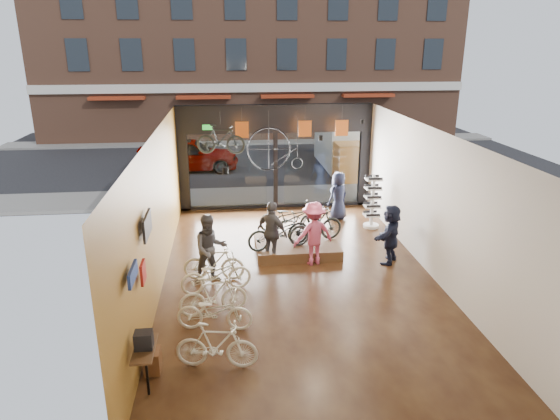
{
  "coord_description": "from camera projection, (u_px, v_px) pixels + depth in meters",
  "views": [
    {
      "loc": [
        -1.77,
        -11.73,
        5.84
      ],
      "look_at": [
        -0.34,
        1.4,
        1.41
      ],
      "focal_mm": 32.0,
      "sensor_mm": 36.0,
      "label": 1
    }
  ],
  "objects": [
    {
      "name": "street_road",
      "position": [
        259.0,
        156.0,
        27.24
      ],
      "size": [
        30.0,
        18.0,
        0.02
      ],
      "primitive_type": "cube",
      "color": "black",
      "rests_on": "ground"
    },
    {
      "name": "sidewalk_near",
      "position": [
        273.0,
        196.0,
        19.86
      ],
      "size": [
        30.0,
        2.4,
        0.12
      ],
      "primitive_type": "cube",
      "color": "slate",
      "rests_on": "ground"
    },
    {
      "name": "customer_1",
      "position": [
        210.0,
        249.0,
        12.62
      ],
      "size": [
        1.02,
        0.89,
        1.8
      ],
      "primitive_type": "imported",
      "rotation": [
        0.0,
        0.0,
        0.27
      ],
      "color": "#3F3F44",
      "rests_on": "ground_plane"
    },
    {
      "name": "wall_back",
      "position": [
        363.0,
        347.0,
        6.82
      ],
      "size": [
        7.0,
        0.04,
        3.8
      ],
      "primitive_type": "cube",
      "color": "beige",
      "rests_on": "ground"
    },
    {
      "name": "floor_bike_4",
      "position": [
        216.0,
        274.0,
        12.22
      ],
      "size": [
        1.84,
        0.96,
        0.92
      ],
      "primitive_type": "imported",
      "rotation": [
        0.0,
        0.0,
        1.78
      ],
      "color": "beige",
      "rests_on": "ground_plane"
    },
    {
      "name": "wall_merch",
      "position": [
        143.0,
        307.0,
        9.04
      ],
      "size": [
        0.4,
        2.4,
        2.6
      ],
      "primitive_type": null,
      "color": "navy",
      "rests_on": "wall_left"
    },
    {
      "name": "jersey_right",
      "position": [
        342.0,
        128.0,
        17.26
      ],
      "size": [
        0.45,
        0.03,
        0.55
      ],
      "primitive_type": "cube",
      "color": "#CC5919",
      "rests_on": "ceiling"
    },
    {
      "name": "ground_plane",
      "position": [
        298.0,
        278.0,
        13.1
      ],
      "size": [
        7.0,
        12.0,
        0.04
      ],
      "primitive_type": "cube",
      "color": "black",
      "rests_on": "ground"
    },
    {
      "name": "customer_2",
      "position": [
        272.0,
        232.0,
        13.79
      ],
      "size": [
        1.03,
        1.03,
        1.76
      ],
      "primitive_type": "imported",
      "rotation": [
        0.0,
        0.0,
        2.36
      ],
      "color": "#3F3F44",
      "rests_on": "ground_plane"
    },
    {
      "name": "exit_sign",
      "position": [
        207.0,
        127.0,
        17.42
      ],
      "size": [
        0.35,
        0.06,
        0.18
      ],
      "primitive_type": "cube",
      "color": "#198C26",
      "rests_on": "storefront"
    },
    {
      "name": "floor_bike_2",
      "position": [
        215.0,
        311.0,
        10.6
      ],
      "size": [
        1.68,
        0.8,
        0.85
      ],
      "primitive_type": "imported",
      "rotation": [
        0.0,
        0.0,
        1.42
      ],
      "color": "beige",
      "rests_on": "ground_plane"
    },
    {
      "name": "box_truck",
      "position": [
        348.0,
        146.0,
        23.48
      ],
      "size": [
        2.11,
        6.33,
        2.49
      ],
      "primitive_type": null,
      "color": "silver",
      "rests_on": "street_road"
    },
    {
      "name": "street_car",
      "position": [
        188.0,
        154.0,
        23.78
      ],
      "size": [
        4.72,
        1.9,
        1.61
      ],
      "primitive_type": "imported",
      "rotation": [
        0.0,
        0.0,
        1.57
      ],
      "color": "gray",
      "rests_on": "street_road"
    },
    {
      "name": "customer_3",
      "position": [
        314.0,
        233.0,
        13.65
      ],
      "size": [
        1.3,
        0.97,
        1.79
      ],
      "primitive_type": "imported",
      "rotation": [
        0.0,
        0.0,
        3.44
      ],
      "color": "#CC4C72",
      "rests_on": "ground_plane"
    },
    {
      "name": "storefront",
      "position": [
        275.0,
        157.0,
        18.15
      ],
      "size": [
        7.0,
        0.26,
        3.8
      ],
      "primitive_type": null,
      "color": "black",
      "rests_on": "ground"
    },
    {
      "name": "opposite_building",
      "position": [
        250.0,
        24.0,
        31.13
      ],
      "size": [
        26.0,
        5.0,
        14.0
      ],
      "primitive_type": "cube",
      "color": "brown",
      "rests_on": "ground"
    },
    {
      "name": "display_platform",
      "position": [
        297.0,
        246.0,
        14.7
      ],
      "size": [
        2.4,
        1.8,
        0.3
      ],
      "primitive_type": "cube",
      "color": "#45331A",
      "rests_on": "ground_plane"
    },
    {
      "name": "jersey_mid",
      "position": [
        305.0,
        129.0,
        17.12
      ],
      "size": [
        0.45,
        0.03,
        0.55
      ],
      "primitive_type": "cube",
      "color": "#CC5919",
      "rests_on": "ceiling"
    },
    {
      "name": "wall_left",
      "position": [
        156.0,
        214.0,
        12.13
      ],
      "size": [
        0.04,
        12.0,
        3.8
      ],
      "primitive_type": "cube",
      "color": "olive",
      "rests_on": "ground"
    },
    {
      "name": "customer_5",
      "position": [
        391.0,
        234.0,
        13.75
      ],
      "size": [
        1.3,
        1.57,
        1.68
      ],
      "primitive_type": "imported",
      "rotation": [
        0.0,
        0.0,
        4.1
      ],
      "color": "#161C33",
      "rests_on": "ground_plane"
    },
    {
      "name": "customer_4",
      "position": [
        338.0,
        196.0,
        17.14
      ],
      "size": [
        0.99,
        0.91,
        1.69
      ],
      "primitive_type": "imported",
      "rotation": [
        0.0,
        0.0,
        3.73
      ],
      "color": "#161C33",
      "rests_on": "ground_plane"
    },
    {
      "name": "sunglasses_rack",
      "position": [
        372.0,
        202.0,
        16.4
      ],
      "size": [
        0.62,
        0.55,
        1.77
      ],
      "primitive_type": null,
      "rotation": [
        0.0,
        0.0,
        0.27
      ],
      "color": "white",
      "rests_on": "ground_plane"
    },
    {
      "name": "penny_farthing",
      "position": [
        278.0,
        150.0,
        16.37
      ],
      "size": [
        1.8,
        0.06,
        1.44
      ],
      "primitive_type": null,
      "color": "black",
      "rests_on": "ceiling"
    },
    {
      "name": "floor_bike_5",
      "position": [
        214.0,
        263.0,
        12.83
      ],
      "size": [
        1.62,
        0.62,
        0.95
      ],
      "primitive_type": "imported",
      "rotation": [
        0.0,
        0.0,
        1.46
      ],
      "color": "beige",
      "rests_on": "ground_plane"
    },
    {
      "name": "jersey_left",
      "position": [
        242.0,
        130.0,
        16.9
      ],
      "size": [
        0.45,
        0.03,
        0.55
      ],
      "primitive_type": "cube",
      "color": "#CC5919",
      "rests_on": "ceiling"
    },
    {
      "name": "ceiling",
      "position": [
        300.0,
        132.0,
        11.88
      ],
      "size": [
        7.0,
        12.0,
        0.04
      ],
      "primitive_type": "cube",
      "color": "black",
      "rests_on": "ground"
    },
    {
      "name": "sidewalk_far",
      "position": [
        255.0,
        141.0,
        30.98
      ],
      "size": [
        30.0,
        2.0,
        0.12
      ],
      "primitive_type": "cube",
      "color": "slate",
      "rests_on": "ground"
    },
    {
      "name": "display_bike_mid",
      "position": [
        315.0,
        225.0,
        14.52
      ],
      "size": [
        1.79,
        0.92,
        1.03
      ],
      "primitive_type": "imported",
      "rotation": [
        0.0,
        0.0,
        1.83
      ],
      "color": "black",
      "rests_on": "display_platform"
    },
    {
      "name": "display_bike_left",
      "position": [
        279.0,
        232.0,
        14.02
      ],
      "size": [
        1.96,
        1.07,
        0.97
      ],
      "primitive_type": "imported",
      "rotation": [
        0.0,
        0.0,
        1.81
      ],
      "color": "black",
      "rests_on": "display_platform"
    },
    {
      "name": "floor_bike_1",
      "position": [
        216.0,
        345.0,
        9.33
      ],
      "size": [
        1.62,
        0.69,
        0.94
      ],
      "primitive_type": "imported",
      "rotation": [
        0.0,
        0.0,
        1.41
      ],
      "color": "beige",
      "rests_on": "ground_plane"
    },
    {
      "name": "wall_right",
      "position": [
        434.0,
        204.0,
        12.86
      ],
      "size": [
        0.04,
        12.0,
        3.8
      ],
      "primitive_type": "cube",
      "color": "beige",
      "rests_on": "ground"
    },
    {
      "name": "hung_bike",
      "position": [
        221.0,
        139.0,
        15.93
      ],
      "size": [
        1.64,
        0.77,
        0.95
      ],
      "primitive_type": "imported",
      "rotation": [
        0.0,
        0.0,
        1.36
      ],
      "color": "black",
      "rests_on": "ceiling"
    },
    {
      "name": "floor_bike_3",
      "position": [
        213.0,
        295.0,
        11.2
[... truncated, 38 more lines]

